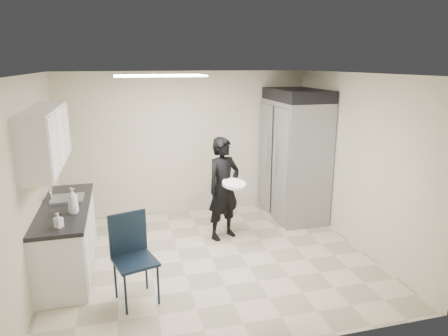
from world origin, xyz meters
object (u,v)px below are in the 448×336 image
object	(u,v)px
man_tuxedo	(224,189)
lower_counter	(67,239)
folding_chair	(135,262)
commercial_fridge	(294,160)

from	to	relation	value
man_tuxedo	lower_counter	bearing A→B (deg)	166.46
lower_counter	folding_chair	distance (m)	1.34
commercial_fridge	man_tuxedo	bearing A→B (deg)	-157.21
lower_counter	commercial_fridge	distance (m)	3.98
lower_counter	folding_chair	world-z (taller)	folding_chair
folding_chair	man_tuxedo	world-z (taller)	man_tuxedo
commercial_fridge	folding_chair	xyz separation A→B (m)	(-2.92, -2.11, -0.54)
lower_counter	commercial_fridge	xyz separation A→B (m)	(3.78, 1.07, 0.62)
lower_counter	man_tuxedo	xyz separation A→B (m)	(2.30, 0.45, 0.39)
folding_chair	man_tuxedo	size ratio (longest dim) A/B	0.62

